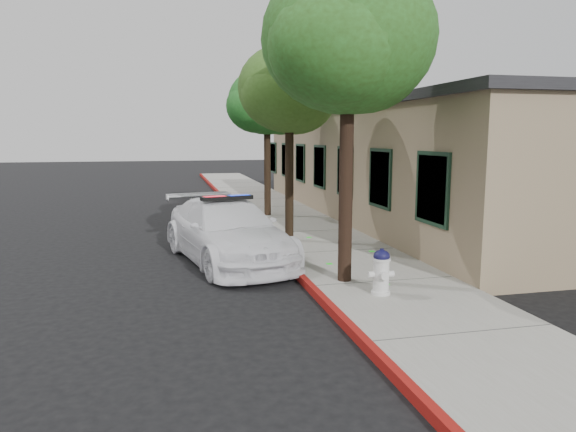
# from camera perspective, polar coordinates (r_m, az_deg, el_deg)

# --- Properties ---
(ground) EXTENTS (120.00, 120.00, 0.00)m
(ground) POSITION_cam_1_polar(r_m,az_deg,el_deg) (10.76, 2.30, -8.31)
(ground) COLOR black
(ground) RESTS_ON ground
(sidewalk) EXTENTS (3.20, 60.00, 0.15)m
(sidewalk) POSITION_cam_1_polar(r_m,az_deg,el_deg) (13.97, 5.36, -4.06)
(sidewalk) COLOR gray
(sidewalk) RESTS_ON ground
(red_curb) EXTENTS (0.14, 60.00, 0.16)m
(red_curb) POSITION_cam_1_polar(r_m,az_deg,el_deg) (13.57, -0.84, -4.38)
(red_curb) COLOR maroon
(red_curb) RESTS_ON ground
(clapboard_building) EXTENTS (7.30, 20.89, 4.24)m
(clapboard_building) POSITION_cam_1_polar(r_m,az_deg,el_deg) (21.17, 13.42, 5.66)
(clapboard_building) COLOR #857757
(clapboard_building) RESTS_ON ground
(police_car) EXTENTS (3.29, 5.72, 1.68)m
(police_car) POSITION_cam_1_polar(r_m,az_deg,el_deg) (13.29, -6.55, -1.63)
(police_car) COLOR white
(police_car) RESTS_ON ground
(fire_hydrant) EXTENTS (0.50, 0.44, 0.88)m
(fire_hydrant) POSITION_cam_1_polar(r_m,az_deg,el_deg) (10.22, 10.03, -5.92)
(fire_hydrant) COLOR silver
(fire_hydrant) RESTS_ON sidewalk
(street_tree_near) EXTENTS (3.48, 3.51, 6.34)m
(street_tree_near) POSITION_cam_1_polar(r_m,az_deg,el_deg) (10.92, 6.59, 17.75)
(street_tree_near) COLOR black
(street_tree_near) RESTS_ON sidewalk
(street_tree_mid) EXTENTS (2.89, 3.00, 5.52)m
(street_tree_mid) POSITION_cam_1_polar(r_m,az_deg,el_deg) (15.10, 0.12, 13.11)
(street_tree_mid) COLOR black
(street_tree_mid) RESTS_ON sidewalk
(street_tree_far) EXTENTS (3.18, 2.91, 5.50)m
(street_tree_far) POSITION_cam_1_polar(r_m,az_deg,el_deg) (19.98, -2.20, 11.91)
(street_tree_far) COLOR black
(street_tree_far) RESTS_ON sidewalk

